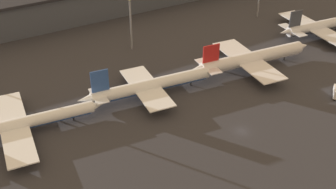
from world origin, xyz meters
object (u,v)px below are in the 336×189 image
airplane_3 (252,58)px  airplane_4 (317,27)px  airplane_2 (151,86)px  airplane_1 (19,124)px

airplane_3 → airplane_4: 43.28m
airplane_3 → airplane_2: bearing=-177.4°
airplane_1 → airplane_4: 123.64m
airplane_3 → airplane_1: bearing=-176.2°
airplane_4 → airplane_1: bearing=-171.4°
airplane_2 → airplane_3: airplane_2 is taller
airplane_3 → airplane_4: bearing=17.6°
airplane_4 → airplane_2: bearing=-169.6°
airplane_1 → airplane_4: (123.59, 3.53, 0.45)m
airplane_1 → airplane_3: (81.06, -4.50, 0.74)m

